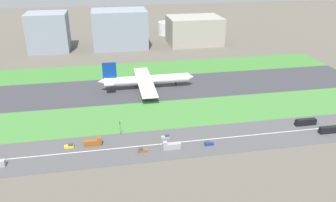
{
  "coord_description": "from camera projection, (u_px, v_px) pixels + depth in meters",
  "views": [
    {
      "loc": [
        -36.97,
        -208.55,
        84.34
      ],
      "look_at": [
        -4.76,
        -36.5,
        6.0
      ],
      "focal_mm": 35.36,
      "sensor_mm": 36.0,
      "label": 1
    }
  ],
  "objects": [
    {
      "name": "bus_0",
      "position": [
        330.0,
        130.0,
        169.12
      ],
      "size": [
        11.6,
        2.5,
        3.5
      ],
      "rotation": [
        0.0,
        0.0,
        3.14
      ],
      "color": "black",
      "rests_on": "highway"
    },
    {
      "name": "fuel_tank_west",
      "position": [
        113.0,
        29.0,
        362.0
      ],
      "size": [
        16.02,
        16.02,
        17.36
      ],
      "primitive_type": "cylinder",
      "color": "silver",
      "rests_on": "ground_plane"
    },
    {
      "name": "grass_median_south",
      "position": [
        178.0,
        113.0,
        190.96
      ],
      "size": [
        280.0,
        36.0,
        0.1
      ],
      "primitive_type": "cube",
      "color": "#427F38",
      "rests_on": "ground_plane"
    },
    {
      "name": "fuel_tank_centre",
      "position": [
        136.0,
        29.0,
        366.43
      ],
      "size": [
        22.46,
        22.46,
        15.7
      ],
      "primitive_type": "cylinder",
      "color": "silver",
      "rests_on": "ground_plane"
    },
    {
      "name": "highway_centerline",
      "position": [
        191.0,
        141.0,
        162.23
      ],
      "size": [
        266.0,
        0.5,
        0.01
      ],
      "primitive_type": "cube",
      "color": "silver",
      "rests_on": "highway"
    },
    {
      "name": "grass_median_north",
      "position": [
        156.0,
        69.0,
        264.53
      ],
      "size": [
        280.0,
        36.0,
        0.1
      ],
      "primitive_type": "cube",
      "color": "#3D7A33",
      "rests_on": "ground_plane"
    },
    {
      "name": "terminal_building",
      "position": [
        48.0,
        32.0,
        307.78
      ],
      "size": [
        36.14,
        31.53,
        35.0
      ],
      "primitive_type": "cube",
      "color": "gray",
      "rests_on": "ground_plane"
    },
    {
      "name": "truck_2",
      "position": [
        171.0,
        146.0,
        155.26
      ],
      "size": [
        8.4,
        2.5,
        4.0
      ],
      "rotation": [
        0.0,
        0.0,
        3.14
      ],
      "color": "#99999E",
      "rests_on": "highway"
    },
    {
      "name": "truck_1",
      "position": [
        93.0,
        142.0,
        158.17
      ],
      "size": [
        8.4,
        2.5,
        4.0
      ],
      "color": "brown",
      "rests_on": "highway"
    },
    {
      "name": "bus_1",
      "position": [
        306.0,
        122.0,
        176.83
      ],
      "size": [
        11.6,
        2.5,
        3.5
      ],
      "color": "black",
      "rests_on": "highway"
    },
    {
      "name": "hangar_building",
      "position": [
        120.0,
        29.0,
        318.73
      ],
      "size": [
        51.19,
        36.45,
        35.71
      ],
      "primitive_type": "cube",
      "color": "gray",
      "rests_on": "ground_plane"
    },
    {
      "name": "car_5",
      "position": [
        166.0,
        137.0,
        164.42
      ],
      "size": [
        4.4,
        1.8,
        2.0
      ],
      "color": "#99999E",
      "rests_on": "highway"
    },
    {
      "name": "fuel_tank_east",
      "position": [
        167.0,
        28.0,
        372.63
      ],
      "size": [
        19.18,
        19.18,
        14.17
      ],
      "primitive_type": "cylinder",
      "color": "silver",
      "rests_on": "ground_plane"
    },
    {
      "name": "office_tower",
      "position": [
        194.0,
        30.0,
        333.02
      ],
      "size": [
        52.24,
        39.37,
        26.82
      ],
      "primitive_type": "cube",
      "color": "#9E998E",
      "rests_on": "ground_plane"
    },
    {
      "name": "traffic_light",
      "position": [
        120.0,
        127.0,
        166.51
      ],
      "size": [
        0.36,
        0.5,
        7.2
      ],
      "color": "#4C4C51",
      "rests_on": "highway"
    },
    {
      "name": "airliner",
      "position": [
        145.0,
        80.0,
        222.94
      ],
      "size": [
        65.0,
        56.0,
        19.7
      ],
      "color": "white",
      "rests_on": "runway"
    },
    {
      "name": "highway",
      "position": [
        191.0,
        141.0,
        162.25
      ],
      "size": [
        280.0,
        28.0,
        0.1
      ],
      "primitive_type": "cube",
      "color": "#4C4C4F",
      "rests_on": "ground_plane"
    },
    {
      "name": "car_0",
      "position": [
        142.0,
        150.0,
        153.23
      ],
      "size": [
        4.4,
        1.8,
        2.0
      ],
      "rotation": [
        0.0,
        0.0,
        3.14
      ],
      "color": "brown",
      "rests_on": "highway"
    },
    {
      "name": "ground_plane",
      "position": [
        165.0,
        87.0,
        227.77
      ],
      "size": [
        800.0,
        800.0,
        0.0
      ],
      "primitive_type": "plane",
      "color": "#5B564C"
    },
    {
      "name": "runway",
      "position": [
        165.0,
        87.0,
        227.75
      ],
      "size": [
        280.0,
        46.0,
        0.1
      ],
      "primitive_type": "cube",
      "color": "#38383D",
      "rests_on": "ground_plane"
    },
    {
      "name": "car_1",
      "position": [
        209.0,
        143.0,
        158.64
      ],
      "size": [
        4.4,
        1.8,
        2.0
      ],
      "rotation": [
        0.0,
        0.0,
        3.14
      ],
      "color": "navy",
      "rests_on": "highway"
    },
    {
      "name": "car_2",
      "position": [
        70.0,
        146.0,
        156.61
      ],
      "size": [
        4.4,
        1.8,
        2.0
      ],
      "color": "yellow",
      "rests_on": "highway"
    }
  ]
}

